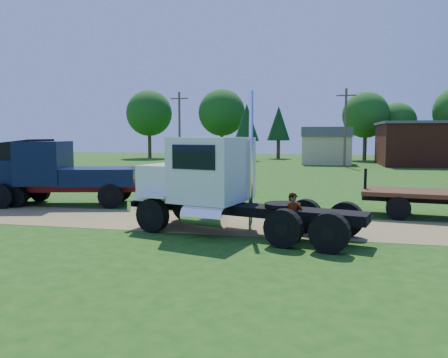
% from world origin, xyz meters
% --- Properties ---
extents(ground, '(140.00, 140.00, 0.00)m').
position_xyz_m(ground, '(0.00, 0.00, 0.00)').
color(ground, '#164910').
rests_on(ground, ground).
extents(dirt_track, '(120.00, 4.20, 0.01)m').
position_xyz_m(dirt_track, '(0.00, 0.00, 0.01)').
color(dirt_track, brown).
rests_on(dirt_track, ground).
extents(white_semi_tractor, '(8.93, 4.81, 5.28)m').
position_xyz_m(white_semi_tractor, '(-0.75, -1.44, 1.80)').
color(white_semi_tractor, black).
rests_on(white_semi_tractor, ground).
extents(navy_truck, '(7.80, 4.28, 3.32)m').
position_xyz_m(navy_truck, '(-10.19, 2.96, 1.70)').
color(navy_truck, maroon).
rests_on(navy_truck, ground).
extents(orange_pickup, '(5.54, 3.49, 1.43)m').
position_xyz_m(orange_pickup, '(-3.93, 8.72, 0.71)').
color(orange_pickup, '#CE5409').
rests_on(orange_pickup, ground).
extents(spectator_a, '(0.70, 0.55, 1.69)m').
position_xyz_m(spectator_a, '(2.29, -2.61, 0.85)').
color(spectator_a, '#999999').
rests_on(spectator_a, ground).
extents(spectator_b, '(0.91, 0.73, 1.83)m').
position_xyz_m(spectator_b, '(-4.13, 6.09, 0.91)').
color(spectator_b, '#999999').
rests_on(spectator_b, ground).
extents(brick_building, '(15.40, 10.40, 5.30)m').
position_xyz_m(brick_building, '(18.00, 40.00, 2.66)').
color(brick_building, maroon).
rests_on(brick_building, ground).
extents(tan_shed, '(6.20, 5.40, 4.70)m').
position_xyz_m(tan_shed, '(4.00, 40.00, 2.42)').
color(tan_shed, tan).
rests_on(tan_shed, ground).
extents(utility_poles, '(42.20, 0.28, 9.00)m').
position_xyz_m(utility_poles, '(6.00, 35.00, 4.71)').
color(utility_poles, '#4C3D2B').
rests_on(utility_poles, ground).
extents(tree_row, '(59.02, 11.42, 11.28)m').
position_xyz_m(tree_row, '(4.95, 49.76, 6.91)').
color(tree_row, '#3A2A17').
rests_on(tree_row, ground).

